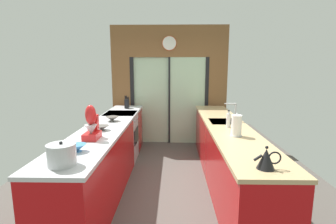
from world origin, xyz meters
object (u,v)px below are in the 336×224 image
knife_block (127,103)px  stock_pot (62,155)px  mixing_bowl_far (112,119)px  soap_bottle (228,120)px  mixing_bowl_near (78,148)px  stand_mixer (92,126)px  oven_range (121,137)px  mixing_bowl_mid (102,128)px  kettle (266,159)px  paper_towel_roll (236,126)px

knife_block → stock_pot: 3.17m
mixing_bowl_far → soap_bottle: 1.82m
mixing_bowl_near → stand_mixer: stand_mixer is taller
oven_range → mixing_bowl_mid: bearing=-89.2°
stock_pot → kettle: 1.78m
soap_bottle → paper_towel_roll: paper_towel_roll is taller
knife_block → paper_towel_roll: bearing=-50.7°
oven_range → mixing_bowl_mid: size_ratio=4.64×
kettle → knife_block: bearing=119.0°
stand_mixer → stock_pot: stand_mixer is taller
oven_range → kettle: kettle is taller
mixing_bowl_near → paper_towel_roll: paper_towel_roll is taller
mixing_bowl_far → stock_pot: bearing=-90.0°
mixing_bowl_mid → kettle: bearing=-36.1°
mixing_bowl_far → mixing_bowl_near: bearing=-90.0°
mixing_bowl_near → mixing_bowl_far: 1.49m
mixing_bowl_near → mixing_bowl_far: bearing=90.0°
oven_range → mixing_bowl_far: bearing=-88.6°
stock_pot → paper_towel_roll: 2.04m
kettle → paper_towel_roll: (-0.00, 1.04, 0.04)m
kettle → oven_range: bearing=124.4°
knife_block → oven_range: bearing=-91.8°
mixing_bowl_near → paper_towel_roll: (1.78, 0.63, 0.09)m
knife_block → stock_pot: size_ratio=1.06×
oven_range → stock_pot: bearing=-89.6°
mixing_bowl_mid → soap_bottle: size_ratio=0.79×
oven_range → stand_mixer: bearing=-89.4°
oven_range → knife_block: knife_block is taller
mixing_bowl_far → paper_towel_roll: paper_towel_roll is taller
paper_towel_roll → knife_block: bearing=129.3°
stand_mixer → stock_pot: bearing=-90.0°
oven_range → paper_towel_roll: paper_towel_roll is taller
paper_towel_roll → stand_mixer: bearing=-174.7°
mixing_bowl_mid → soap_bottle: 1.79m
soap_bottle → stock_pot: bearing=-140.4°
knife_block → stock_pot: knife_block is taller
mixing_bowl_near → kettle: size_ratio=0.74×
mixing_bowl_mid → mixing_bowl_far: mixing_bowl_far is taller
kettle → paper_towel_roll: bearing=90.1°
stand_mixer → mixing_bowl_far: bearing=90.0°
stock_pot → soap_bottle: 2.31m
stand_mixer → kettle: stand_mixer is taller
mixing_bowl_near → stand_mixer: 0.48m
mixing_bowl_mid → soap_bottle: bearing=6.7°
kettle → mixing_bowl_near: bearing=167.1°
oven_range → stock_pot: size_ratio=3.63×
mixing_bowl_mid → knife_block: knife_block is taller
oven_range → stock_pot: 2.65m
oven_range → mixing_bowl_near: size_ratio=5.18×
knife_block → paper_towel_roll: (1.78, -2.17, 0.03)m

